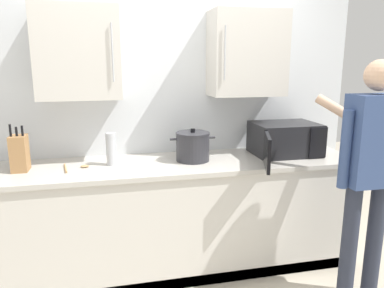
{
  "coord_description": "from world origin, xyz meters",
  "views": [
    {
      "loc": [
        -0.46,
        -1.87,
        1.67
      ],
      "look_at": [
        0.15,
        0.82,
        1.05
      ],
      "focal_mm": 34.33,
      "sensor_mm": 36.0,
      "label": 1
    }
  ],
  "objects_px": {
    "thermos_flask": "(111,149)",
    "knife_block": "(19,153)",
    "wooden_spoon": "(76,167)",
    "person_figure": "(369,163)",
    "microwave_oven": "(282,139)",
    "stock_pot": "(193,146)"
  },
  "relations": [
    {
      "from": "thermos_flask",
      "to": "knife_block",
      "type": "bearing_deg",
      "value": -179.15
    },
    {
      "from": "knife_block",
      "to": "wooden_spoon",
      "type": "bearing_deg",
      "value": -3.76
    },
    {
      "from": "wooden_spoon",
      "to": "person_figure",
      "type": "relative_size",
      "value": 0.13
    },
    {
      "from": "person_figure",
      "to": "knife_block",
      "type": "bearing_deg",
      "value": 162.81
    },
    {
      "from": "microwave_oven",
      "to": "wooden_spoon",
      "type": "bearing_deg",
      "value": -178.48
    },
    {
      "from": "knife_block",
      "to": "thermos_flask",
      "type": "relative_size",
      "value": 1.39
    },
    {
      "from": "wooden_spoon",
      "to": "person_figure",
      "type": "distance_m",
      "value": 2.06
    },
    {
      "from": "wooden_spoon",
      "to": "knife_block",
      "type": "height_order",
      "value": "knife_block"
    },
    {
      "from": "knife_block",
      "to": "stock_pot",
      "type": "height_order",
      "value": "knife_block"
    },
    {
      "from": "microwave_oven",
      "to": "stock_pot",
      "type": "bearing_deg",
      "value": -178.56
    },
    {
      "from": "microwave_oven",
      "to": "wooden_spoon",
      "type": "height_order",
      "value": "microwave_oven"
    },
    {
      "from": "thermos_flask",
      "to": "wooden_spoon",
      "type": "bearing_deg",
      "value": -172.52
    },
    {
      "from": "wooden_spoon",
      "to": "person_figure",
      "type": "xyz_separation_m",
      "value": [
        1.94,
        -0.69,
        0.1
      ]
    },
    {
      "from": "thermos_flask",
      "to": "microwave_oven",
      "type": "bearing_deg",
      "value": 0.39
    },
    {
      "from": "knife_block",
      "to": "thermos_flask",
      "type": "height_order",
      "value": "knife_block"
    },
    {
      "from": "wooden_spoon",
      "to": "knife_block",
      "type": "xyz_separation_m",
      "value": [
        -0.38,
        0.02,
        0.12
      ]
    },
    {
      "from": "wooden_spoon",
      "to": "knife_block",
      "type": "distance_m",
      "value": 0.4
    },
    {
      "from": "knife_block",
      "to": "thermos_flask",
      "type": "xyz_separation_m",
      "value": [
        0.64,
        0.01,
        -0.01
      ]
    },
    {
      "from": "microwave_oven",
      "to": "person_figure",
      "type": "height_order",
      "value": "person_figure"
    },
    {
      "from": "microwave_oven",
      "to": "knife_block",
      "type": "xyz_separation_m",
      "value": [
        -2.05,
        -0.02,
        -0.0
      ]
    },
    {
      "from": "microwave_oven",
      "to": "knife_block",
      "type": "height_order",
      "value": "knife_block"
    },
    {
      "from": "microwave_oven",
      "to": "stock_pot",
      "type": "relative_size",
      "value": 2.11
    }
  ]
}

